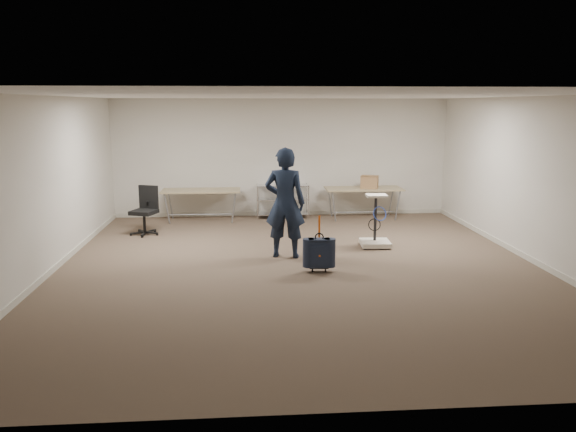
{
  "coord_description": "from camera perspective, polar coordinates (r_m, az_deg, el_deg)",
  "views": [
    {
      "loc": [
        -0.88,
        -8.95,
        2.66
      ],
      "look_at": [
        -0.17,
        0.3,
        0.81
      ],
      "focal_mm": 35.0,
      "sensor_mm": 36.0,
      "label": 1
    }
  ],
  "objects": [
    {
      "name": "person",
      "position": [
        9.79,
        -0.31,
        1.33
      ],
      "size": [
        0.79,
        0.6,
        1.94
      ],
      "primitive_type": "imported",
      "rotation": [
        0.0,
        0.0,
        2.94
      ],
      "color": "black",
      "rests_on": "ground"
    },
    {
      "name": "equipment_cart",
      "position": [
        10.78,
        8.87,
        -1.72
      ],
      "size": [
        0.57,
        0.57,
        1.0
      ],
      "color": "beige",
      "rests_on": "ground"
    },
    {
      "name": "office_chair",
      "position": [
        12.04,
        -14.29,
        -0.38
      ],
      "size": [
        0.61,
        0.61,
        1.0
      ],
      "color": "black",
      "rests_on": "ground"
    },
    {
      "name": "folding_table_right",
      "position": [
        13.34,
        7.69,
        2.62
      ],
      "size": [
        1.8,
        0.75,
        0.73
      ],
      "color": "#9A865E",
      "rests_on": "ground"
    },
    {
      "name": "room_shell",
      "position": [
        10.69,
        0.46,
        -2.87
      ],
      "size": [
        8.0,
        9.0,
        9.0
      ],
      "color": "beige",
      "rests_on": "ground"
    },
    {
      "name": "cardboard_box",
      "position": [
        13.32,
        8.28,
        3.45
      ],
      "size": [
        0.47,
        0.41,
        0.29
      ],
      "primitive_type": "cube",
      "rotation": [
        0.0,
        0.0,
        -0.36
      ],
      "color": "olive",
      "rests_on": "folding_table_right"
    },
    {
      "name": "folding_table_left",
      "position": [
        13.09,
        -8.82,
        2.42
      ],
      "size": [
        1.8,
        0.75,
        0.73
      ],
      "color": "#9A865E",
      "rests_on": "ground"
    },
    {
      "name": "ground",
      "position": [
        9.38,
        1.18,
        -5.22
      ],
      "size": [
        9.0,
        9.0,
        0.0
      ],
      "primitive_type": "plane",
      "color": "#4B3A2D",
      "rests_on": "ground"
    },
    {
      "name": "suitcase",
      "position": [
        9.05,
        3.18,
        -3.78
      ],
      "size": [
        0.35,
        0.21,
        0.93
      ],
      "color": "black",
      "rests_on": "ground"
    },
    {
      "name": "wire_shelf",
      "position": [
        13.36,
        -0.56,
        1.71
      ],
      "size": [
        1.22,
        0.47,
        0.8
      ],
      "color": "silver",
      "rests_on": "ground"
    }
  ]
}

